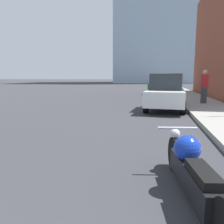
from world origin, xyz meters
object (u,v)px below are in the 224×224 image
Objects in this scene: motorcycle at (192,171)px; parked_car_white at (166,92)px; pedestrian at (204,86)px; parked_car_green at (159,85)px.

parked_car_white is at bearing 81.08° from motorcycle.
parked_car_white is 2.83m from pedestrian.
parked_car_white is 2.37× the size of pedestrian.
motorcycle is 8.14m from parked_car_white.
motorcycle is at bearing -85.22° from parked_car_white.
pedestrian is at bearing 46.41° from parked_car_white.
parked_car_green is at bearing 104.14° from pedestrian.
pedestrian is at bearing -70.23° from parked_car_green.
motorcycle is 0.56× the size of parked_car_white.
pedestrian is at bearing 69.17° from motorcycle.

